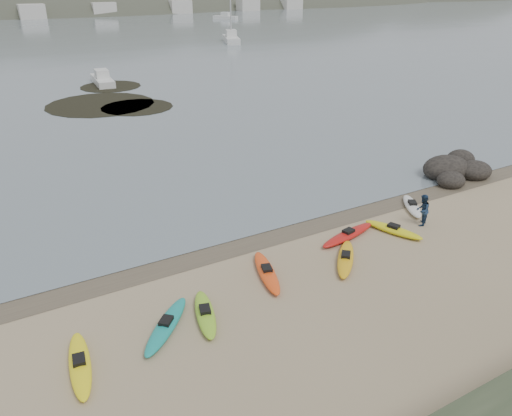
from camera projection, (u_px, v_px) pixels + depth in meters
ground at (256, 235)px, 25.05m from camera, size 600.00×600.00×0.00m
wet_sand at (259, 237)px, 24.81m from camera, size 60.00×60.00×0.00m
kayaks at (292, 268)px, 21.89m from camera, size 20.47×6.79×0.34m
person_east at (422, 210)px, 25.71m from camera, size 1.04×0.97×1.69m
rock_cluster at (455, 172)px, 32.35m from camera, size 5.09×3.71×1.62m
kelp_mats at (111, 101)px, 51.36m from camera, size 11.96×18.06×0.04m
moored_boats at (52, 46)px, 85.91m from camera, size 96.63×82.40×1.36m
far_hills at (103, 49)px, 201.82m from camera, size 550.00×135.00×80.00m
far_town at (20, 12)px, 140.74m from camera, size 199.00×5.00×4.00m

